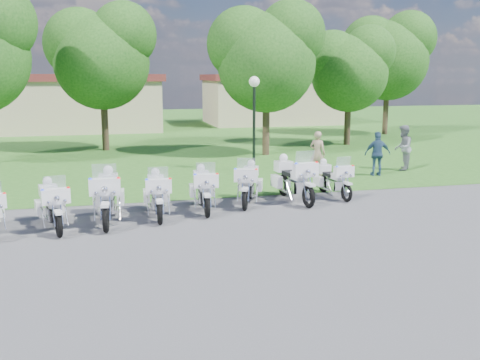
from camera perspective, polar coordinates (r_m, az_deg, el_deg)
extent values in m
plane|color=#4F4F54|center=(14.71, -2.55, -4.68)|extent=(100.00, 100.00, 0.00)
cube|color=#2C621F|center=(41.18, -10.00, 5.34)|extent=(100.00, 48.00, 0.01)
sphere|color=red|center=(14.37, -23.85, -1.37)|extent=(0.08, 0.08, 0.08)
cube|color=white|center=(15.74, -24.18, -2.90)|extent=(0.28, 0.50, 0.33)
torus|color=black|center=(14.15, -18.76, -4.57)|extent=(0.27, 0.66, 0.65)
torus|color=black|center=(15.73, -19.65, -3.09)|extent=(0.27, 0.66, 0.65)
cube|color=white|center=(14.05, -18.84, -3.26)|extent=(0.27, 0.45, 0.07)
cube|color=white|center=(14.20, -19.07, -1.64)|extent=(0.73, 0.38, 0.39)
cube|color=silver|center=(14.19, -19.19, -0.27)|extent=(0.55, 0.24, 0.36)
sphere|color=red|center=(14.15, -17.85, -0.85)|extent=(0.09, 0.09, 0.09)
sphere|color=#1426E5|center=(14.07, -20.33, -1.08)|extent=(0.09, 0.09, 0.09)
cube|color=silver|center=(14.93, -19.27, -3.34)|extent=(0.44, 0.60, 0.33)
cube|color=white|center=(14.63, -19.23, -2.27)|extent=(0.41, 0.56, 0.21)
cube|color=black|center=(15.14, -19.50, -1.92)|extent=(0.46, 0.66, 0.12)
cube|color=white|center=(15.59, -18.56, -2.52)|extent=(0.28, 0.53, 0.35)
cube|color=white|center=(15.52, -20.68, -2.72)|extent=(0.28, 0.53, 0.35)
cube|color=white|center=(15.63, -19.80, -1.04)|extent=(0.54, 0.48, 0.31)
sphere|color=white|center=(15.59, -19.86, -0.13)|extent=(0.25, 0.25, 0.25)
torus|color=black|center=(14.22, -14.12, -4.04)|extent=(0.18, 0.75, 0.74)
torus|color=black|center=(16.04, -13.75, -2.32)|extent=(0.18, 0.75, 0.74)
cube|color=white|center=(14.11, -14.20, -2.55)|extent=(0.23, 0.50, 0.08)
cube|color=white|center=(14.29, -14.21, -0.70)|extent=(0.81, 0.31, 0.44)
cube|color=silver|center=(14.28, -14.27, 0.88)|extent=(0.63, 0.17, 0.42)
sphere|color=red|center=(14.17, -12.84, 0.13)|extent=(0.10, 0.10, 0.10)
sphere|color=#1426E5|center=(14.21, -15.69, 0.03)|extent=(0.10, 0.10, 0.10)
cube|color=silver|center=(15.12, -13.94, -2.62)|extent=(0.41, 0.64, 0.38)
cube|color=white|center=(14.78, -14.07, -1.40)|extent=(0.39, 0.59, 0.24)
cube|color=black|center=(15.37, -13.94, -1.01)|extent=(0.41, 0.71, 0.13)
cube|color=white|center=(15.82, -12.61, -1.75)|extent=(0.23, 0.59, 0.40)
cube|color=white|center=(15.86, -15.00, -1.83)|extent=(0.23, 0.59, 0.40)
cube|color=white|center=(15.94, -13.85, -0.01)|extent=(0.55, 0.47, 0.35)
sphere|color=white|center=(15.89, -13.89, 1.01)|extent=(0.29, 0.29, 0.29)
torus|color=black|center=(14.69, -8.56, -3.52)|extent=(0.15, 0.66, 0.66)
torus|color=black|center=(16.30, -8.92, -2.07)|extent=(0.15, 0.66, 0.66)
cube|color=white|center=(14.58, -8.59, -2.23)|extent=(0.19, 0.44, 0.07)
cube|color=white|center=(14.75, -8.69, -0.64)|extent=(0.71, 0.26, 0.39)
cube|color=silver|center=(14.74, -8.74, 0.71)|extent=(0.55, 0.14, 0.37)
sphere|color=red|center=(14.67, -7.48, 0.07)|extent=(0.09, 0.09, 0.09)
sphere|color=#1426E5|center=(14.64, -9.92, -0.02)|extent=(0.09, 0.09, 0.09)
cube|color=silver|center=(15.48, -8.77, -2.31)|extent=(0.35, 0.56, 0.33)
cube|color=white|center=(15.18, -8.75, -1.26)|extent=(0.33, 0.52, 0.22)
cube|color=black|center=(15.70, -8.87, -0.92)|extent=(0.35, 0.62, 0.12)
cube|color=white|center=(16.14, -7.87, -1.56)|extent=(0.19, 0.52, 0.35)
cube|color=white|center=(16.11, -9.96, -1.65)|extent=(0.19, 0.52, 0.35)
cube|color=white|center=(16.21, -8.99, -0.05)|extent=(0.48, 0.41, 0.31)
sphere|color=white|center=(16.16, -9.02, 0.83)|extent=(0.25, 0.25, 0.25)
torus|color=black|center=(15.24, -3.52, -2.87)|extent=(0.18, 0.67, 0.66)
torus|color=black|center=(16.87, -4.14, -1.51)|extent=(0.18, 0.67, 0.66)
cube|color=white|center=(15.15, -3.53, -1.62)|extent=(0.21, 0.45, 0.07)
cube|color=white|center=(15.31, -3.65, -0.09)|extent=(0.72, 0.29, 0.39)
cube|color=silver|center=(15.31, -3.69, 1.22)|extent=(0.56, 0.16, 0.37)
sphere|color=red|center=(15.25, -2.46, 0.60)|extent=(0.09, 0.09, 0.09)
sphere|color=#1426E5|center=(15.19, -4.82, 0.52)|extent=(0.09, 0.09, 0.09)
cube|color=silver|center=(16.05, -3.86, -1.73)|extent=(0.37, 0.57, 0.33)
cube|color=white|center=(15.74, -3.79, -0.69)|extent=(0.35, 0.53, 0.22)
cube|color=black|center=(16.27, -3.98, -0.38)|extent=(0.38, 0.63, 0.12)
cube|color=white|center=(16.72, -3.09, -1.03)|extent=(0.21, 0.52, 0.35)
cube|color=white|center=(16.66, -5.11, -1.10)|extent=(0.21, 0.52, 0.35)
cube|color=white|center=(16.78, -4.18, 0.45)|extent=(0.50, 0.43, 0.32)
sphere|color=white|center=(16.73, -4.19, 1.31)|extent=(0.26, 0.26, 0.26)
torus|color=black|center=(16.03, 0.54, -2.15)|extent=(0.36, 0.66, 0.66)
torus|color=black|center=(17.65, 1.18, -0.92)|extent=(0.36, 0.66, 0.66)
cube|color=white|center=(15.93, 0.54, -0.96)|extent=(0.32, 0.47, 0.07)
cube|color=white|center=(16.10, 0.64, 0.49)|extent=(0.75, 0.48, 0.39)
cube|color=silver|center=(16.10, 0.67, 1.74)|extent=(0.56, 0.31, 0.37)
sphere|color=red|center=(15.98, 1.74, 1.09)|extent=(0.09, 0.09, 0.09)
sphere|color=#1426E5|center=(16.05, -0.50, 1.14)|extent=(0.09, 0.09, 0.09)
cube|color=silver|center=(16.83, 0.89, -1.10)|extent=(0.51, 0.64, 0.34)
cube|color=white|center=(16.53, 0.80, -0.10)|extent=(0.48, 0.59, 0.22)
cube|color=black|center=(17.05, 1.00, 0.18)|extent=(0.53, 0.69, 0.12)
cube|color=white|center=(17.45, 2.10, -0.50)|extent=(0.35, 0.54, 0.35)
cube|color=white|center=(17.51, 0.17, -0.46)|extent=(0.35, 0.54, 0.35)
cube|color=white|center=(17.57, 1.20, 0.96)|extent=(0.58, 0.54, 0.32)
sphere|color=white|center=(17.53, 1.20, 1.78)|extent=(0.26, 0.26, 0.26)
torus|color=black|center=(16.48, 7.32, -1.75)|extent=(0.22, 0.74, 0.73)
torus|color=black|center=(18.11, 4.66, -0.53)|extent=(0.22, 0.74, 0.73)
cube|color=white|center=(16.39, 7.39, -0.47)|extent=(0.25, 0.50, 0.08)
cube|color=white|center=(16.55, 6.99, 1.08)|extent=(0.81, 0.34, 0.44)
cube|color=silver|center=(16.54, 6.92, 2.42)|extent=(0.62, 0.19, 0.41)
sphere|color=red|center=(16.62, 8.19, 1.81)|extent=(0.10, 0.10, 0.10)
sphere|color=#1426E5|center=(16.30, 6.02, 1.69)|extent=(0.10, 0.10, 0.10)
cube|color=silver|center=(17.28, 5.91, -0.68)|extent=(0.43, 0.65, 0.37)
cube|color=white|center=(16.98, 6.31, 0.41)|extent=(0.41, 0.60, 0.24)
cube|color=black|center=(17.50, 5.47, 0.68)|extent=(0.44, 0.71, 0.13)
cube|color=white|center=(18.07, 5.83, 0.01)|extent=(0.25, 0.58, 0.39)
cube|color=white|center=(17.80, 3.93, -0.12)|extent=(0.25, 0.58, 0.39)
cube|color=white|center=(18.02, 4.65, 1.49)|extent=(0.57, 0.49, 0.35)
sphere|color=white|center=(17.98, 4.66, 2.38)|extent=(0.28, 0.28, 0.28)
torus|color=black|center=(17.48, 11.30, -1.34)|extent=(0.18, 0.62, 0.61)
torus|color=black|center=(18.78, 8.87, -0.40)|extent=(0.18, 0.62, 0.61)
cube|color=white|center=(17.40, 11.37, -0.33)|extent=(0.21, 0.41, 0.06)
cube|color=white|center=(17.53, 11.03, 0.88)|extent=(0.67, 0.29, 0.36)
cube|color=silver|center=(17.52, 10.97, 1.93)|extent=(0.52, 0.16, 0.34)
sphere|color=red|center=(17.60, 11.95, 1.46)|extent=(0.08, 0.08, 0.08)
sphere|color=#1426E5|center=(17.30, 10.31, 1.36)|extent=(0.08, 0.08, 0.08)
cube|color=silver|center=(18.12, 10.02, -0.51)|extent=(0.36, 0.54, 0.31)
cube|color=white|center=(17.87, 10.40, 0.36)|extent=(0.34, 0.50, 0.20)
cube|color=black|center=(18.29, 9.63, 0.57)|extent=(0.37, 0.59, 0.11)
cube|color=white|center=(18.77, 9.81, 0.04)|extent=(0.21, 0.49, 0.33)
cube|color=white|center=(18.50, 8.34, -0.07)|extent=(0.21, 0.49, 0.33)
cube|color=white|center=(18.71, 8.87, 1.22)|extent=(0.47, 0.41, 0.29)
sphere|color=white|center=(18.67, 8.90, 1.93)|extent=(0.24, 0.24, 0.24)
cylinder|color=black|center=(22.45, 1.50, 5.46)|extent=(0.12, 0.12, 3.60)
sphere|color=white|center=(22.35, 1.53, 10.45)|extent=(0.44, 0.44, 0.44)
cylinder|color=#38281C|center=(29.86, -14.24, 6.37)|extent=(0.36, 0.36, 3.44)
sphere|color=#164914|center=(29.78, -14.52, 12.08)|extent=(5.01, 5.01, 5.01)
sphere|color=#164914|center=(30.24, -16.74, 13.73)|extent=(3.76, 3.76, 3.76)
sphere|color=#164914|center=(29.55, -12.31, 14.92)|extent=(3.44, 3.44, 3.44)
cylinder|color=#38281C|center=(27.31, 2.79, 6.22)|extent=(0.36, 0.36, 3.38)
sphere|color=#164914|center=(27.22, 2.85, 12.36)|extent=(4.92, 4.92, 4.92)
sphere|color=#164914|center=(27.34, 0.40, 14.30)|extent=(3.69, 3.69, 3.69)
sphere|color=#164914|center=(27.34, 5.47, 15.22)|extent=(3.38, 3.38, 3.38)
cylinder|color=#38281C|center=(31.96, 11.40, 6.39)|extent=(0.36, 0.36, 3.01)
sphere|color=#164914|center=(31.86, 11.58, 11.04)|extent=(4.37, 4.37, 4.37)
sphere|color=#164914|center=(31.79, 9.77, 12.59)|extent=(3.28, 3.28, 3.28)
sphere|color=#164914|center=(32.10, 13.58, 13.16)|extent=(3.01, 3.01, 3.01)
cylinder|color=#38281C|center=(38.41, 15.29, 7.44)|extent=(0.36, 0.36, 3.65)
sphere|color=#164914|center=(38.36, 15.54, 12.14)|extent=(5.30, 5.30, 5.30)
sphere|color=#164914|center=(38.22, 13.74, 13.72)|extent=(3.98, 3.98, 3.98)
sphere|color=#164914|center=(38.76, 17.55, 14.22)|extent=(3.65, 3.65, 3.65)
cube|color=#C6B48F|center=(42.07, -18.43, 7.52)|extent=(14.00, 8.00, 3.60)
cube|color=maroon|center=(42.02, -18.60, 10.31)|extent=(14.56, 8.32, 0.50)
cube|color=#C6B48F|center=(46.05, 3.58, 8.32)|extent=(11.00, 7.00, 3.60)
cube|color=maroon|center=(46.00, 3.61, 10.87)|extent=(11.44, 7.28, 0.50)
imported|color=tan|center=(21.75, 8.26, 2.80)|extent=(0.78, 0.77, 1.81)
imported|color=gray|center=(23.84, 16.98, 3.29)|extent=(1.16, 1.19, 1.93)
imported|color=#304F73|center=(22.25, 14.46, 2.71)|extent=(1.11, 0.62, 1.79)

